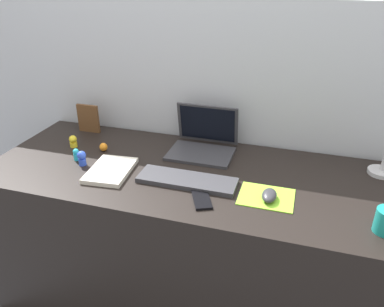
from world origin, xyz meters
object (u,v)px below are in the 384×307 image
at_px(keyboard, 187,180).
at_px(cell_phone, 202,200).
at_px(laptop, 204,140).
at_px(toy_figurine_cyan, 76,154).
at_px(toy_figurine_yellow, 73,141).
at_px(picture_frame, 88,118).
at_px(toy_figurine_blue, 82,158).
at_px(notebook_pad, 111,170).
at_px(mouse, 269,195).
at_px(toy_figurine_orange, 103,147).

bearing_deg(keyboard, cell_phone, -49.49).
height_order(laptop, toy_figurine_cyan, laptop).
bearing_deg(cell_phone, toy_figurine_yellow, 134.57).
bearing_deg(picture_frame, toy_figurine_blue, -64.08).
bearing_deg(notebook_pad, keyboard, -2.32).
distance_m(laptop, cell_phone, 0.44).
bearing_deg(toy_figurine_yellow, toy_figurine_blue, -46.88).
bearing_deg(toy_figurine_blue, mouse, -2.78).
bearing_deg(toy_figurine_cyan, picture_frame, 110.50).
height_order(cell_phone, picture_frame, picture_frame).
relative_size(mouse, toy_figurine_yellow, 1.64).
distance_m(mouse, toy_figurine_yellow, 1.00).
bearing_deg(toy_figurine_orange, toy_figurine_cyan, -120.89).
distance_m(mouse, toy_figurine_blue, 0.84).
bearing_deg(laptop, mouse, -44.06).
height_order(laptop, cell_phone, laptop).
bearing_deg(keyboard, toy_figurine_cyan, 175.65).
bearing_deg(notebook_pad, toy_figurine_yellow, 143.56).
height_order(laptop, toy_figurine_orange, laptop).
distance_m(toy_figurine_orange, toy_figurine_blue, 0.16).
bearing_deg(mouse, toy_figurine_orange, 166.51).
relative_size(laptop, picture_frame, 2.00).
bearing_deg(toy_figurine_orange, cell_phone, -25.81).
distance_m(toy_figurine_orange, toy_figurine_cyan, 0.14).
xyz_separation_m(mouse, toy_figurine_orange, (-0.81, 0.20, -0.00)).
bearing_deg(toy_figurine_orange, mouse, -13.49).
height_order(notebook_pad, toy_figurine_orange, toy_figurine_orange).
bearing_deg(toy_figurine_blue, laptop, 32.21).
height_order(picture_frame, toy_figurine_blue, picture_frame).
xyz_separation_m(laptop, toy_figurine_blue, (-0.48, -0.30, -0.02)).
relative_size(mouse, toy_figurine_blue, 1.41).
distance_m(cell_phone, notebook_pad, 0.45).
height_order(notebook_pad, picture_frame, picture_frame).
bearing_deg(toy_figurine_orange, keyboard, -18.94).
bearing_deg(laptop, notebook_pad, -134.97).
distance_m(keyboard, cell_phone, 0.15).
relative_size(notebook_pad, toy_figurine_cyan, 4.25).
relative_size(picture_frame, toy_figurine_yellow, 2.56).
height_order(mouse, notebook_pad, mouse).
relative_size(picture_frame, toy_figurine_cyan, 2.66).
relative_size(laptop, toy_figurine_blue, 4.40).
distance_m(laptop, toy_figurine_orange, 0.48).
distance_m(cell_phone, toy_figurine_cyan, 0.66).
relative_size(toy_figurine_orange, toy_figurine_blue, 0.61).
height_order(laptop, notebook_pad, laptop).
bearing_deg(laptop, picture_frame, 176.20).
bearing_deg(cell_phone, toy_figurine_cyan, 141.59).
bearing_deg(toy_figurine_cyan, laptop, 26.79).
bearing_deg(laptop, toy_figurine_blue, -147.79).
xyz_separation_m(laptop, notebook_pad, (-0.33, -0.33, -0.04)).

